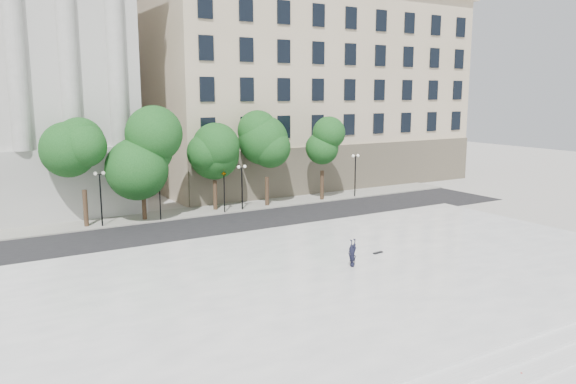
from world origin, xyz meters
The scene contains 12 objects.
ground centered at (0.00, 0.00, 0.00)m, with size 160.00×160.00×0.00m, color #ABA8A2.
plaza centered at (0.00, 3.00, 0.23)m, with size 44.00×22.00×0.45m, color white.
street centered at (0.00, 18.00, 0.01)m, with size 60.00×8.00×0.02m, color black.
far_sidewalk centered at (0.00, 24.00, 0.06)m, with size 60.00×4.00×0.12m, color #A2A095.
building_east centered at (20.00, 38.91, 11.14)m, with size 36.00×26.15×23.00m.
traffic_light_west centered at (-1.92, 22.30, 3.65)m, with size 0.41×1.65×4.16m.
traffic_light_east centered at (3.82, 22.30, 3.72)m, with size 1.06×1.81×4.22m.
person_lying centered at (3.15, 3.30, 0.67)m, with size 0.59×0.39×1.63m, color black.
skateboard centered at (6.23, 4.67, 0.49)m, with size 0.74×0.19×0.08m, color black.
plaza_steps centered at (0.00, -8.90, 0.12)m, with size 44.00×3.00×0.30m.
street_trees centered at (-1.84, 23.37, 5.12)m, with size 39.74×5.05×7.54m.
lamp_posts centered at (-0.05, 22.60, 2.97)m, with size 36.67×0.28×4.42m.
Camera 1 is at (-16.20, -21.52, 10.38)m, focal length 35.00 mm.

